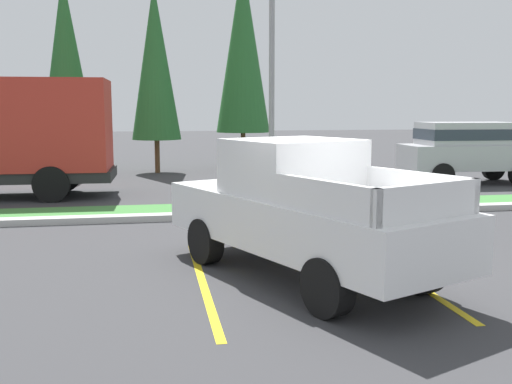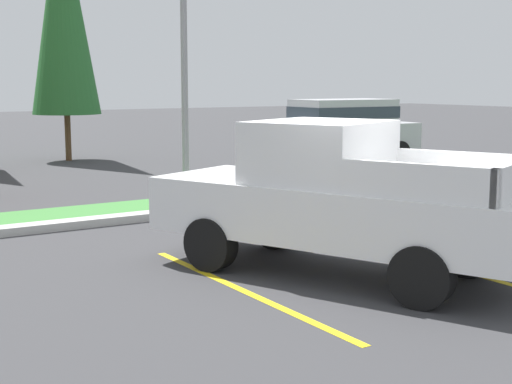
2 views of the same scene
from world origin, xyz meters
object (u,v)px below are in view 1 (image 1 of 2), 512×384
at_px(pickup_truck_main, 302,210).
at_px(cypress_tree_left_inner, 66,56).
at_px(cypress_tree_right_inner, 243,46).
at_px(street_light, 273,41).
at_px(traffic_cone, 432,241).
at_px(cypress_tree_center, 155,61).
at_px(suv_distant, 468,148).

distance_m(pickup_truck_main, cypress_tree_left_inner, 17.13).
relative_size(cypress_tree_left_inner, cypress_tree_right_inner, 0.89).
relative_size(street_light, traffic_cone, 12.10).
xyz_separation_m(pickup_truck_main, cypress_tree_left_inner, (-5.37, 15.87, 3.53)).
bearing_deg(cypress_tree_center, traffic_cone, -73.22).
bearing_deg(cypress_tree_right_inner, cypress_tree_left_inner, -175.19).
xyz_separation_m(pickup_truck_main, street_light, (0.75, 5.80, 3.14)).
bearing_deg(pickup_truck_main, cypress_tree_right_inner, 84.16).
relative_size(street_light, cypress_tree_left_inner, 0.94).
xyz_separation_m(suv_distant, traffic_cone, (-5.99, -9.42, -0.95)).
bearing_deg(cypress_tree_right_inner, pickup_truck_main, -95.84).
bearing_deg(suv_distant, pickup_truck_main, -130.00).
xyz_separation_m(cypress_tree_left_inner, cypress_tree_right_inner, (7.06, 0.59, 0.56)).
height_order(pickup_truck_main, suv_distant, same).
bearing_deg(pickup_truck_main, street_light, 82.63).
xyz_separation_m(suv_distant, cypress_tree_left_inner, (-13.87, 5.75, 3.33)).
xyz_separation_m(cypress_tree_left_inner, traffic_cone, (7.88, -15.17, -4.27)).
relative_size(cypress_tree_left_inner, traffic_cone, 12.92).
height_order(cypress_tree_left_inner, traffic_cone, cypress_tree_left_inner).
bearing_deg(street_light, cypress_tree_center, 105.60).
height_order(suv_distant, traffic_cone, suv_distant).
height_order(street_light, traffic_cone, street_light).
xyz_separation_m(suv_distant, street_light, (-7.75, -4.33, 2.95)).
relative_size(street_light, cypress_tree_right_inner, 0.83).
distance_m(pickup_truck_main, street_light, 6.64).
xyz_separation_m(pickup_truck_main, traffic_cone, (2.50, 0.70, -0.75)).
bearing_deg(cypress_tree_left_inner, street_light, -58.71).
bearing_deg(cypress_tree_right_inner, street_light, -95.00).
distance_m(pickup_truck_main, cypress_tree_right_inner, 17.05).
bearing_deg(cypress_tree_left_inner, suv_distant, -22.51).
distance_m(cypress_tree_center, cypress_tree_right_inner, 3.84).
height_order(street_light, cypress_tree_center, cypress_tree_center).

